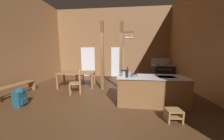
# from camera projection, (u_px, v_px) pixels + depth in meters

# --- Properties ---
(ground_plane) EXTENTS (8.47, 9.03, 0.10)m
(ground_plane) POSITION_uv_depth(u_px,v_px,m) (100.00, 100.00, 4.18)
(ground_plane) COLOR #4C301C
(wall_back) EXTENTS (8.47, 0.14, 4.64)m
(wall_back) POSITION_uv_depth(u_px,v_px,m) (112.00, 43.00, 7.96)
(wall_back) COLOR #93663F
(wall_back) RESTS_ON ground_plane
(glazed_door_back_left) EXTENTS (1.00, 0.01, 2.05)m
(glazed_door_back_left) POSITION_uv_depth(u_px,v_px,m) (88.00, 62.00, 8.25)
(glazed_door_back_left) COLOR white
(glazed_door_back_left) RESTS_ON ground_plane
(glazed_panel_back_right) EXTENTS (0.84, 0.01, 2.05)m
(glazed_panel_back_right) POSITION_uv_depth(u_px,v_px,m) (117.00, 62.00, 8.04)
(glazed_panel_back_right) COLOR white
(glazed_panel_back_right) RESTS_ON ground_plane
(kitchen_island) EXTENTS (2.16, 0.97, 0.90)m
(kitchen_island) POSITION_uv_depth(u_px,v_px,m) (150.00, 90.00, 3.72)
(kitchen_island) COLOR olive
(kitchen_island) RESTS_ON ground_plane
(stove_range) EXTENTS (1.17, 0.86, 1.32)m
(stove_range) POSITION_uv_depth(u_px,v_px,m) (162.00, 72.00, 7.00)
(stove_range) COLOR black
(stove_range) RESTS_ON ground_plane
(support_post_with_pot_rack) EXTENTS (0.61, 0.25, 2.99)m
(support_post_with_pot_rack) POSITION_uv_depth(u_px,v_px,m) (122.00, 54.00, 5.07)
(support_post_with_pot_rack) COLOR brown
(support_post_with_pot_rack) RESTS_ON ground_plane
(support_post_center) EXTENTS (0.14, 0.14, 2.99)m
(support_post_center) POSITION_uv_depth(u_px,v_px,m) (102.00, 57.00, 5.01)
(support_post_center) COLOR brown
(support_post_center) RESTS_ON ground_plane
(step_stool) EXTENTS (0.38, 0.31, 0.30)m
(step_stool) POSITION_uv_depth(u_px,v_px,m) (173.00, 114.00, 2.76)
(step_stool) COLOR #9E7044
(step_stool) RESTS_ON ground_plane
(dining_table) EXTENTS (1.79, 1.09, 0.74)m
(dining_table) POSITION_uv_depth(u_px,v_px,m) (77.00, 74.00, 5.56)
(dining_table) COLOR olive
(dining_table) RESTS_ON ground_plane
(ladderback_chair_near_window) EXTENTS (0.56, 0.56, 0.95)m
(ladderback_chair_near_window) POSITION_uv_depth(u_px,v_px,m) (76.00, 83.00, 4.67)
(ladderback_chair_near_window) COLOR #9E7044
(ladderback_chair_near_window) RESTS_ON ground_plane
(ladderback_chair_by_post) EXTENTS (0.56, 0.56, 0.95)m
(ladderback_chair_by_post) POSITION_uv_depth(u_px,v_px,m) (79.00, 74.00, 6.48)
(ladderback_chair_by_post) COLOR #9E7044
(ladderback_chair_by_post) RESTS_ON ground_plane
(bench_along_left_wall) EXTENTS (0.44, 1.59, 0.44)m
(bench_along_left_wall) POSITION_uv_depth(u_px,v_px,m) (16.00, 88.00, 4.44)
(bench_along_left_wall) COLOR olive
(bench_along_left_wall) RESTS_ON ground_plane
(backpack) EXTENTS (0.32, 0.33, 0.60)m
(backpack) POSITION_uv_depth(u_px,v_px,m) (20.00, 96.00, 3.53)
(backpack) COLOR #194756
(backpack) RESTS_ON ground_plane
(stockpot_on_counter) EXTENTS (0.34, 0.27, 0.19)m
(stockpot_on_counter) POSITION_uv_depth(u_px,v_px,m) (125.00, 73.00, 3.68)
(stockpot_on_counter) COLOR #B7BABF
(stockpot_on_counter) RESTS_ON kitchen_island
(mixing_bowl_on_counter) EXTENTS (0.23, 0.23, 0.08)m
(mixing_bowl_on_counter) POSITION_uv_depth(u_px,v_px,m) (134.00, 75.00, 3.63)
(mixing_bowl_on_counter) COLOR slate
(mixing_bowl_on_counter) RESTS_ON kitchen_island
(bottle_tall_on_counter) EXTENTS (0.07, 0.07, 0.34)m
(bottle_tall_on_counter) POSITION_uv_depth(u_px,v_px,m) (127.00, 73.00, 3.48)
(bottle_tall_on_counter) COLOR #1E2328
(bottle_tall_on_counter) RESTS_ON kitchen_island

